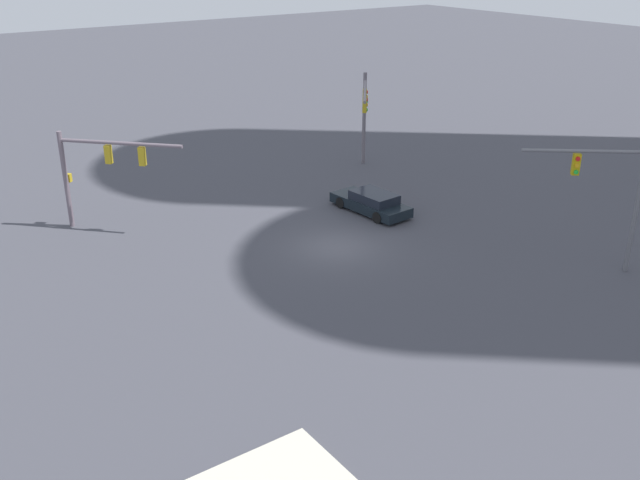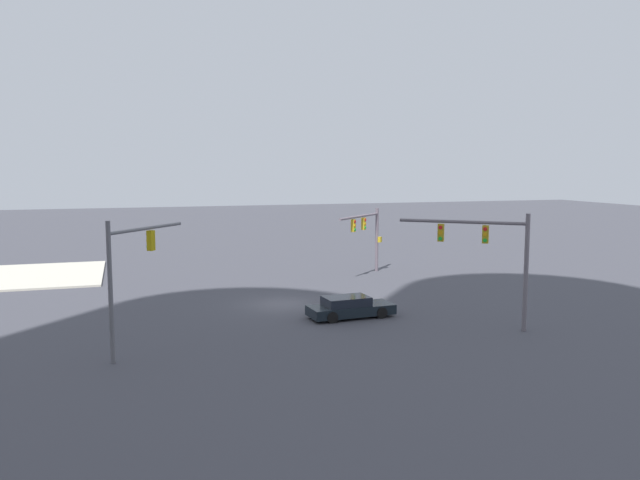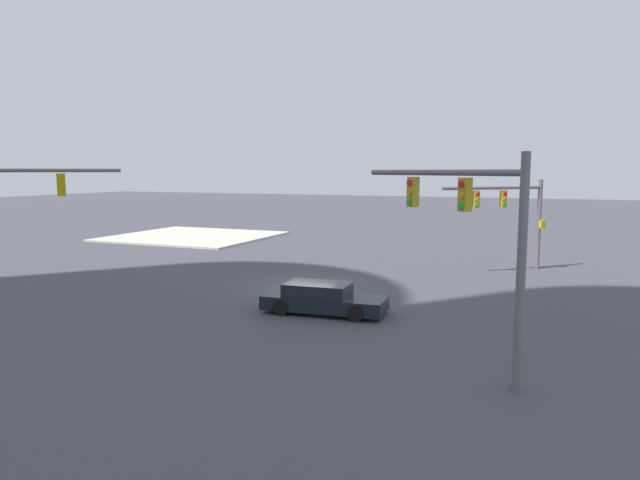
% 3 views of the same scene
% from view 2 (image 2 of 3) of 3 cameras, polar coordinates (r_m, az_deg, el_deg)
% --- Properties ---
extents(ground_plane, '(199.51, 199.51, 0.00)m').
position_cam_2_polar(ground_plane, '(39.32, -3.41, -5.83)').
color(ground_plane, '#42424A').
extents(sidewalk_corner, '(12.68, 11.92, 0.15)m').
position_cam_2_polar(sidewalk_corner, '(53.88, -25.84, -3.00)').
color(sidewalk_corner, beige).
rests_on(sidewalk_corner, ground).
extents(traffic_signal_near_corner, '(3.50, 4.31, 6.22)m').
position_cam_2_polar(traffic_signal_near_corner, '(29.22, -17.01, -2.18)').
color(traffic_signal_near_corner, slate).
rests_on(traffic_signal_near_corner, ground).
extents(traffic_signal_opposite_side, '(5.38, 4.37, 6.13)m').
position_cam_2_polar(traffic_signal_opposite_side, '(34.01, 15.35, -0.74)').
color(traffic_signal_opposite_side, slate).
rests_on(traffic_signal_opposite_side, ground).
extents(traffic_signal_cross_street, '(5.21, 4.73, 5.16)m').
position_cam_2_polar(traffic_signal_cross_street, '(49.62, 4.37, 0.96)').
color(traffic_signal_cross_street, slate).
rests_on(traffic_signal_cross_street, ground).
extents(sedan_car_approaching, '(5.00, 2.22, 1.21)m').
position_cam_2_polar(sedan_car_approaching, '(35.76, 2.71, -6.14)').
color(sedan_car_approaching, black).
rests_on(sedan_car_approaching, ground).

